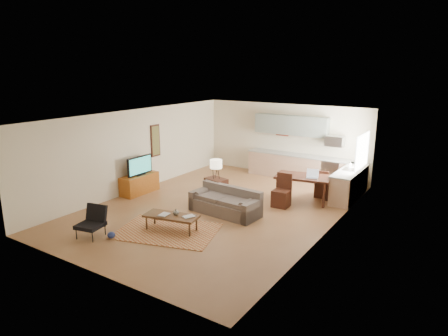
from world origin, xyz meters
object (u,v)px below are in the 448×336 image
Objects in this scene: sofa at (225,201)px; dining_table at (302,189)px; coffee_table at (171,223)px; tv_credenza at (140,184)px; console_table at (216,190)px; armchair at (90,222)px.

sofa is 1.31× the size of dining_table.
coffee_table is (-0.48, -1.74, -0.16)m from sofa.
sofa is 2.60m from dining_table.
sofa reaches higher than tv_credenza.
console_table reaches higher than tv_credenza.
sofa reaches higher than coffee_table.
armchair is at bearing -147.11° from coffee_table.
armchair is 3.53m from tv_credenza.
coffee_table is 1.83× the size of armchair.
tv_credenza is 1.78× the size of console_table.
coffee_table is 1.83× the size of console_table.
console_table reaches higher than coffee_table.
armchair is (-1.87, -3.11, 0.01)m from sofa.
sofa is at bearing -1.27° from tv_credenza.
dining_table is (2.17, 1.51, 0.03)m from console_table.
tv_credenza is 5.23m from dining_table.
console_table is (-0.27, 2.41, 0.17)m from coffee_table.
console_table is at bearing 61.90° from armchair.
coffee_table is 1.96m from armchair.
armchair is at bearing -93.06° from console_table.
sofa is at bearing 62.43° from coffee_table.
coffee_table is at bearing -32.07° from tv_credenza.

